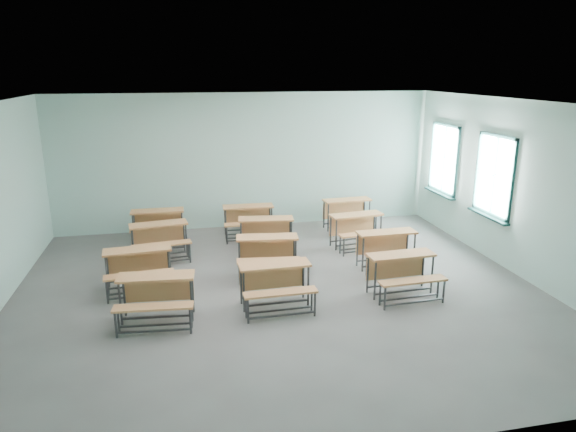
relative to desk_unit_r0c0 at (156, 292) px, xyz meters
name	(u,v)px	position (x,y,z in m)	size (l,w,h in m)	color
room	(283,201)	(2.11, 0.73, 1.12)	(9.04, 8.04, 3.24)	slate
desk_unit_r0c0	(156,292)	(0.00, 0.00, 0.00)	(1.21, 0.87, 0.72)	#BD7844
desk_unit_r0c1	(276,280)	(1.86, 0.10, 0.00)	(1.16, 0.79, 0.72)	#BD7844
desk_unit_r0c2	(403,269)	(4.04, 0.10, 0.00)	(1.18, 0.82, 0.72)	#BD7844
desk_unit_r1c0	(138,264)	(-0.34, 1.29, 0.00)	(1.21, 0.86, 0.72)	#BD7844
desk_unit_r1c1	(268,250)	(1.96, 1.50, 0.00)	(1.23, 0.90, 0.72)	#BD7844
desk_unit_r1c2	(388,245)	(4.27, 1.31, 0.00)	(1.16, 0.78, 0.72)	#BD7844
desk_unit_r2c0	(160,236)	(-0.02, 2.79, 0.00)	(1.24, 0.91, 0.72)	#BD7844
desk_unit_r2c1	(266,230)	(2.14, 2.70, 0.00)	(1.23, 0.91, 0.72)	#BD7844
desk_unit_r2c2	(358,226)	(4.12, 2.61, 0.00)	(1.22, 0.89, 0.72)	#BD7844
desk_unit_r3c0	(158,221)	(-0.09, 3.83, 0.00)	(1.15, 0.78, 0.72)	#BD7844
desk_unit_r3c1	(249,217)	(1.92, 3.79, 0.00)	(1.17, 0.81, 0.72)	#BD7844
desk_unit_r3c2	(348,210)	(4.34, 3.89, 0.00)	(1.19, 0.84, 0.72)	#BD7844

